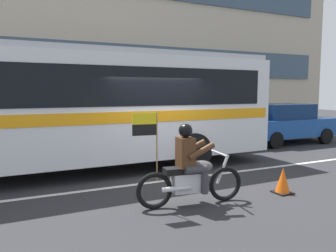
{
  "coord_description": "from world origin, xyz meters",
  "views": [
    {
      "loc": [
        -3.27,
        -7.65,
        2.16
      ],
      "look_at": [
        -0.08,
        -0.82,
        1.36
      ],
      "focal_mm": 35.1,
      "sensor_mm": 36.0,
      "label": 1
    }
  ],
  "objects": [
    {
      "name": "sidewalk_curb",
      "position": [
        0.0,
        5.1,
        0.07
      ],
      "size": [
        28.0,
        3.8,
        0.15
      ],
      "primitive_type": "cube",
      "color": "gray",
      "rests_on": "ground_plane"
    },
    {
      "name": "traffic_cone",
      "position": [
        1.81,
        -2.53,
        0.26
      ],
      "size": [
        0.36,
        0.36,
        0.55
      ],
      "color": "#EA590F",
      "rests_on": "ground_plane"
    },
    {
      "name": "office_building_facade",
      "position": [
        0.0,
        7.39,
        5.15
      ],
      "size": [
        28.0,
        0.89,
        10.29
      ],
      "color": "#B2A893",
      "rests_on": "ground_plane"
    },
    {
      "name": "parked_sedan_curbside",
      "position": [
        6.89,
        2.58,
        0.85
      ],
      "size": [
        4.36,
        1.88,
        1.64
      ],
      "color": "#194793",
      "rests_on": "ground_plane"
    },
    {
      "name": "lane_center_stripe",
      "position": [
        0.0,
        -0.6,
        0.0
      ],
      "size": [
        26.6,
        0.14,
        0.01
      ],
      "primitive_type": "cube",
      "color": "silver",
      "rests_on": "ground_plane"
    },
    {
      "name": "motorcycle_with_rider",
      "position": [
        -0.33,
        -2.33,
        0.67
      ],
      "size": [
        2.19,
        0.66,
        1.78
      ],
      "color": "black",
      "rests_on": "ground_plane"
    },
    {
      "name": "fire_hydrant",
      "position": [
        2.1,
        3.67,
        0.52
      ],
      "size": [
        0.22,
        0.3,
        0.75
      ],
      "color": "gold",
      "rests_on": "sidewalk_curb"
    },
    {
      "name": "transit_bus",
      "position": [
        -2.07,
        1.19,
        1.88
      ],
      "size": [
        11.43,
        2.76,
        3.22
      ],
      "color": "silver",
      "rests_on": "ground_plane"
    },
    {
      "name": "ground_plane",
      "position": [
        0.0,
        0.0,
        0.0
      ],
      "size": [
        60.0,
        60.0,
        0.0
      ],
      "primitive_type": "plane",
      "color": "#2B2B2D"
    }
  ]
}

